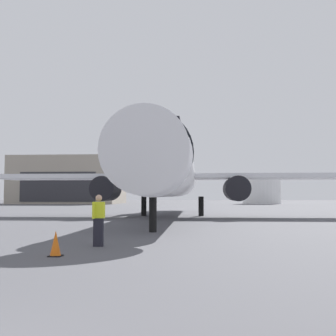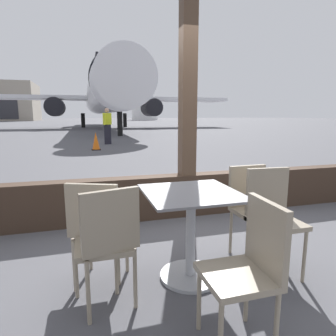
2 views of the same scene
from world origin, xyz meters
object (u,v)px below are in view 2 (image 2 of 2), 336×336
object	(u,v)px
fuel_storage_tank	(145,110)
cafe_chair_side_extra	(97,225)
dining_table	(191,229)
cafe_chair_aisle_right	(272,211)
cafe_chair_aisle_left	(107,238)
airplane	(105,95)
cafe_chair_window_left	(252,203)
ground_crew_worker	(107,126)
cafe_chair_window_right	(250,262)
traffic_cone	(96,141)

from	to	relation	value
fuel_storage_tank	cafe_chair_side_extra	bearing A→B (deg)	-101.76
dining_table	cafe_chair_aisle_right	xyz separation A→B (m)	(0.74, -0.07, 0.12)
cafe_chair_aisle_left	airplane	xyz separation A→B (m)	(2.24, 30.95, 2.98)
cafe_chair_window_left	cafe_chair_aisle_left	xyz separation A→B (m)	(-1.44, -0.47, 0.00)
ground_crew_worker	fuel_storage_tank	xyz separation A→B (m)	(16.51, 72.05, 2.17)
cafe_chair_side_extra	fuel_storage_tank	world-z (taller)	fuel_storage_tank
dining_table	cafe_chair_aisle_left	bearing A→B (deg)	-161.83
airplane	ground_crew_worker	size ratio (longest dim) A/B	19.12
airplane	cafe_chair_aisle_left	bearing A→B (deg)	-94.14
cafe_chair_aisle_right	cafe_chair_side_extra	bearing A→B (deg)	174.42
cafe_chair_aisle_left	cafe_chair_side_extra	distance (m)	0.31
cafe_chair_window_left	ground_crew_worker	distance (m)	12.11
cafe_chair_window_right	cafe_chair_aisle_right	world-z (taller)	cafe_chair_aisle_right
cafe_chair_aisle_right	cafe_chair_side_extra	distance (m)	1.51
fuel_storage_tank	cafe_chair_window_left	bearing A→B (deg)	-100.80
cafe_chair_aisle_right	cafe_chair_side_extra	world-z (taller)	cafe_chair_aisle_right
cafe_chair_aisle_right	traffic_cone	world-z (taller)	cafe_chair_aisle_right
dining_table	ground_crew_worker	xyz separation A→B (m)	(0.27, 12.32, 0.46)
cafe_chair_aisle_left	traffic_cone	xyz separation A→B (m)	(0.33, 10.22, -0.20)
dining_table	cafe_chair_aisle_right	bearing A→B (deg)	-5.44
cafe_chair_aisle_left	fuel_storage_tank	world-z (taller)	fuel_storage_tank
traffic_cone	cafe_chair_aisle_left	bearing A→B (deg)	-91.83
fuel_storage_tank	cafe_chair_aisle_right	bearing A→B (deg)	-100.76
cafe_chair_side_extra	fuel_storage_tank	xyz separation A→B (m)	(17.55, 84.30, 2.54)
cafe_chair_window_right	cafe_chair_aisle_left	world-z (taller)	cafe_chair_aisle_left
traffic_cone	cafe_chair_window_left	bearing A→B (deg)	-83.48
cafe_chair_window_left	fuel_storage_tank	bearing A→B (deg)	79.20
cafe_chair_window_right	dining_table	bearing A→B (deg)	96.02
cafe_chair_window_left	fuel_storage_tank	world-z (taller)	fuel_storage_tank
cafe_chair_aisle_left	cafe_chair_window_right	bearing A→B (deg)	-34.81
dining_table	cafe_chair_window_left	size ratio (longest dim) A/B	0.85
cafe_chair_window_right	traffic_cone	size ratio (longest dim) A/B	1.25
cafe_chair_aisle_left	airplane	size ratio (longest dim) A/B	0.03
cafe_chair_aisle_right	traffic_cone	bearing A→B (deg)	96.37
traffic_cone	ground_crew_worker	bearing A→B (deg)	74.29
traffic_cone	fuel_storage_tank	world-z (taller)	fuel_storage_tank
airplane	ground_crew_worker	distance (m)	18.62
traffic_cone	fuel_storage_tank	xyz separation A→B (m)	(17.17, 74.39, 2.73)
dining_table	fuel_storage_tank	xyz separation A→B (m)	(16.79, 84.37, 2.63)
cafe_chair_window_left	cafe_chair_aisle_left	bearing A→B (deg)	-162.04
cafe_chair_window_right	cafe_chair_aisle_right	distance (m)	0.97
traffic_cone	airplane	bearing A→B (deg)	84.72
cafe_chair_aisle_right	fuel_storage_tank	world-z (taller)	fuel_storage_tank
ground_crew_worker	cafe_chair_aisle_left	bearing A→B (deg)	-94.49
fuel_storage_tank	traffic_cone	bearing A→B (deg)	-103.00
dining_table	fuel_storage_tank	world-z (taller)	fuel_storage_tank
cafe_chair_aisle_right	ground_crew_worker	xyz separation A→B (m)	(-0.46, 12.40, 0.35)
cafe_chair_aisle_left	fuel_storage_tank	distance (m)	86.43
cafe_chair_aisle_left	traffic_cone	bearing A→B (deg)	88.17
cafe_chair_side_extra	fuel_storage_tank	size ratio (longest dim) A/B	0.12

